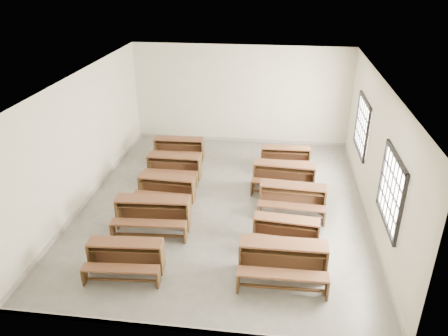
# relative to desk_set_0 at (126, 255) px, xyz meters

# --- Properties ---
(room) EXTENTS (8.50, 8.50, 3.20)m
(room) POSITION_rel_desk_set_0_xyz_m (1.66, 2.84, 1.76)
(room) COLOR slate
(room) RESTS_ON ground
(desk_set_0) EXTENTS (1.51, 0.87, 0.65)m
(desk_set_0) POSITION_rel_desk_set_0_xyz_m (0.00, 0.00, 0.00)
(desk_set_0) COLOR brown
(desk_set_0) RESTS_ON ground
(desk_set_1) EXTENTS (1.71, 0.96, 0.75)m
(desk_set_1) POSITION_rel_desk_set_0_xyz_m (0.11, 1.55, 0.05)
(desk_set_1) COLOR brown
(desk_set_1) RESTS_ON ground
(desk_set_2) EXTENTS (1.46, 0.81, 0.64)m
(desk_set_2) POSITION_rel_desk_set_0_xyz_m (0.10, 2.85, -0.01)
(desk_set_2) COLOR brown
(desk_set_2) RESTS_ON ground
(desk_set_3) EXTENTS (1.48, 0.77, 0.67)m
(desk_set_3) POSITION_rel_desk_set_0_xyz_m (-0.01, 4.10, 0.01)
(desk_set_3) COLOR brown
(desk_set_3) RESTS_ON ground
(desk_set_4) EXTENTS (1.53, 0.83, 0.68)m
(desk_set_4) POSITION_rel_desk_set_0_xyz_m (-0.15, 5.35, 0.01)
(desk_set_4) COLOR brown
(desk_set_4) RESTS_ON ground
(desk_set_5) EXTENTS (1.68, 0.88, 0.75)m
(desk_set_5) POSITION_rel_desk_set_0_xyz_m (3.04, 0.21, 0.06)
(desk_set_5) COLOR brown
(desk_set_5) RESTS_ON ground
(desk_set_6) EXTENTS (1.45, 0.84, 0.63)m
(desk_set_6) POSITION_rel_desk_set_0_xyz_m (3.11, 1.30, -0.02)
(desk_set_6) COLOR brown
(desk_set_6) RESTS_ON ground
(desk_set_7) EXTENTS (1.62, 0.91, 0.71)m
(desk_set_7) POSITION_rel_desk_set_0_xyz_m (3.26, 2.69, 0.03)
(desk_set_7) COLOR brown
(desk_set_7) RESTS_ON ground
(desk_set_8) EXTENTS (1.67, 0.95, 0.73)m
(desk_set_8) POSITION_rel_desk_set_0_xyz_m (3.04, 3.83, 0.04)
(desk_set_8) COLOR brown
(desk_set_8) RESTS_ON ground
(desk_set_9) EXTENTS (1.45, 0.78, 0.64)m
(desk_set_9) POSITION_rel_desk_set_0_xyz_m (3.07, 5.16, -0.01)
(desk_set_9) COLOR brown
(desk_set_9) RESTS_ON ground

